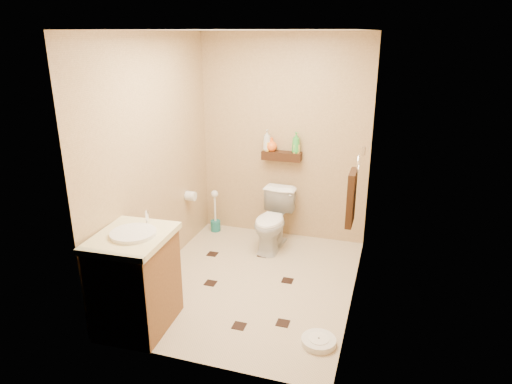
% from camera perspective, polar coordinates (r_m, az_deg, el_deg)
% --- Properties ---
extents(ground, '(2.50, 2.50, 0.00)m').
position_cam_1_polar(ground, '(4.69, -0.63, -11.22)').
color(ground, '#C9AD93').
rests_on(ground, ground).
extents(wall_back, '(2.00, 0.04, 2.40)m').
position_cam_1_polar(wall_back, '(5.37, 3.48, 6.59)').
color(wall_back, tan).
rests_on(wall_back, ground).
extents(wall_front, '(2.00, 0.04, 2.40)m').
position_cam_1_polar(wall_front, '(3.11, -7.88, -3.27)').
color(wall_front, tan).
rests_on(wall_front, ground).
extents(wall_left, '(0.04, 2.50, 2.40)m').
position_cam_1_polar(wall_left, '(4.60, -12.64, 3.98)').
color(wall_left, tan).
rests_on(wall_left, ground).
extents(wall_right, '(0.04, 2.50, 2.40)m').
position_cam_1_polar(wall_right, '(4.02, 12.99, 1.71)').
color(wall_right, tan).
rests_on(wall_right, ground).
extents(ceiling, '(2.00, 2.50, 0.02)m').
position_cam_1_polar(ceiling, '(4.03, -0.77, 19.58)').
color(ceiling, silver).
rests_on(ceiling, wall_back).
extents(wall_shelf, '(0.46, 0.14, 0.10)m').
position_cam_1_polar(wall_shelf, '(5.33, 3.23, 4.53)').
color(wall_shelf, '#32180D').
rests_on(wall_shelf, wall_back).
extents(floor_accents, '(1.19, 1.43, 0.01)m').
position_cam_1_polar(floor_accents, '(4.66, -0.97, -11.39)').
color(floor_accents, black).
rests_on(floor_accents, ground).
extents(toilet, '(0.41, 0.68, 0.67)m').
position_cam_1_polar(toilet, '(5.25, 2.11, -3.60)').
color(toilet, white).
rests_on(toilet, ground).
extents(vanity, '(0.61, 0.72, 0.98)m').
position_cam_1_polar(vanity, '(3.99, -14.81, -10.56)').
color(vanity, brown).
rests_on(vanity, ground).
extents(bathroom_scale, '(0.37, 0.37, 0.06)m').
position_cam_1_polar(bathroom_scale, '(3.91, 7.83, -17.99)').
color(bathroom_scale, silver).
rests_on(bathroom_scale, ground).
extents(toilet_brush, '(0.12, 0.12, 0.54)m').
position_cam_1_polar(toilet_brush, '(5.76, -5.11, -3.10)').
color(toilet_brush, '#1A6B69').
rests_on(toilet_brush, ground).
extents(towel_ring, '(0.12, 0.30, 0.76)m').
position_cam_1_polar(towel_ring, '(4.34, 11.90, -0.43)').
color(towel_ring, silver).
rests_on(towel_ring, wall_right).
extents(toilet_paper, '(0.12, 0.11, 0.12)m').
position_cam_1_polar(toilet_paper, '(5.30, -8.17, -0.49)').
color(toilet_paper, silver).
rests_on(toilet_paper, wall_left).
extents(bottle_a, '(0.10, 0.10, 0.25)m').
position_cam_1_polar(bottle_a, '(5.34, 1.40, 6.50)').
color(bottle_a, beige).
rests_on(bottle_a, wall_shelf).
extents(bottle_b, '(0.10, 0.10, 0.16)m').
position_cam_1_polar(bottle_b, '(5.35, 1.44, 6.03)').
color(bottle_b, yellow).
rests_on(bottle_b, wall_shelf).
extents(bottle_c, '(0.17, 0.17, 0.16)m').
position_cam_1_polar(bottle_c, '(5.33, 1.97, 5.99)').
color(bottle_c, orange).
rests_on(bottle_c, wall_shelf).
extents(bottle_d, '(0.13, 0.13, 0.24)m').
position_cam_1_polar(bottle_d, '(5.26, 5.02, 6.18)').
color(bottle_d, green).
rests_on(bottle_d, wall_shelf).
extents(bottle_e, '(0.09, 0.09, 0.15)m').
position_cam_1_polar(bottle_e, '(5.27, 5.04, 5.69)').
color(bottle_e, '#EAC04E').
rests_on(bottle_e, wall_shelf).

